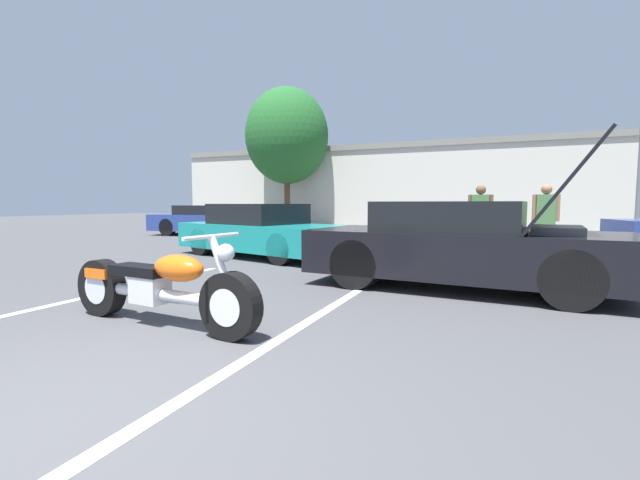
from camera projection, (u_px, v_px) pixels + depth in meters
The scene contains 11 objects.
ground_plane at pixel (11, 442), 2.18m from camera, with size 80.00×80.00×0.00m, color #474749.
parking_stripe_foreground at pixel (81, 299), 5.45m from camera, with size 0.12×5.53×0.01m, color white.
parking_stripe_middle at pixel (302, 325), 4.25m from camera, with size 0.12×5.53×0.01m, color white.
far_building at pixel (454, 183), 23.18m from camera, with size 32.00×4.20×4.40m.
tree_background at pixel (287, 136), 23.29m from camera, with size 4.52×4.52×7.48m.
motorcycle at pixel (160, 288), 4.22m from camera, with size 2.40×0.70×0.94m.
show_car_hood_open at pixel (463, 245), 6.11m from camera, with size 4.44×2.16×2.06m.
parked_car_mid_row at pixel (262, 232), 9.81m from camera, with size 4.52×2.85×1.21m.
parked_car_left_row at pixel (213, 221), 16.25m from camera, with size 4.85×2.10×1.14m.
spectator_near_motorcycle at pixel (545, 216), 8.90m from camera, with size 0.52×0.21×1.61m.
spectator_midground at pixel (480, 215), 9.38m from camera, with size 0.52×0.21×1.62m.
Camera 1 is at (2.26, -1.32, 1.22)m, focal length 24.00 mm.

